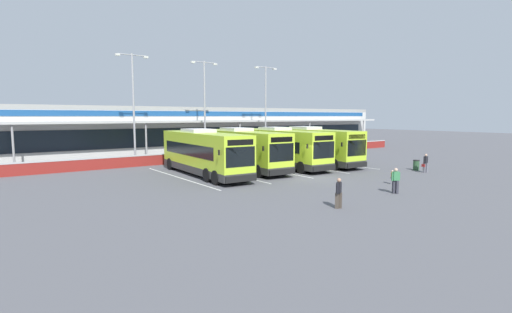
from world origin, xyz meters
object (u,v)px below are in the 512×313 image
Objects in this scene: pedestrian_with_handbag at (425,163)px; lamp_post_west at (133,102)px; lamp_post_centre at (205,103)px; coach_bus_right_centre at (311,146)px; pedestrian_near_bin at (396,180)px; coach_bus_centre at (280,148)px; lamp_post_east at (266,104)px; litter_bin at (416,165)px; pedestrian_in_dark_coat at (339,192)px; coach_bus_leftmost at (204,154)px; pedestrian_child at (392,177)px; coach_bus_left_centre at (242,150)px.

pedestrian_with_handbag is 0.15× the size of lamp_post_west.
lamp_post_centre is (8.22, 0.41, 0.00)m from lamp_post_west.
coach_bus_right_centre is 7.58× the size of pedestrian_with_handbag.
coach_bus_centre is at bearing 80.65° from pedestrian_near_bin.
litter_bin is (2.41, -19.15, -5.82)m from lamp_post_east.
pedestrian_in_dark_coat is at bearing -119.55° from lamp_post_east.
coach_bus_leftmost is at bearing 152.55° from litter_bin.
pedestrian_child is (8.93, -11.62, -1.24)m from coach_bus_leftmost.
lamp_post_centre reaches higher than coach_bus_centre.
lamp_post_west is (-8.35, 24.26, 5.42)m from pedestrian_near_bin.
coach_bus_leftmost is at bearing 114.20° from pedestrian_near_bin.
litter_bin is (10.61, 5.02, -0.41)m from pedestrian_near_bin.
pedestrian_with_handbag is 1.00× the size of pedestrian_near_bin.
lamp_post_west is (-18.29, 20.49, 5.43)m from pedestrian_with_handbag.
pedestrian_in_dark_coat is at bearing -164.77° from pedestrian_with_handbag.
lamp_post_east is (2.03, 10.33, 4.50)m from coach_bus_right_centre.
pedestrian_with_handbag is 7.37m from pedestrian_child.
coach_bus_left_centre is (4.31, 0.78, 0.00)m from coach_bus_leftmost.
coach_bus_leftmost is 12.34m from coach_bus_right_centre.
coach_bus_leftmost is 1.12× the size of lamp_post_west.
pedestrian_with_handbag is 1.74× the size of litter_bin.
pedestrian_near_bin is 11.74m from litter_bin.
lamp_post_centre is at bearing 61.07° from coach_bus_leftmost.
pedestrian_in_dark_coat is 1.74× the size of litter_bin.
coach_bus_leftmost is at bearing -118.93° from lamp_post_centre.
pedestrian_in_dark_coat is at bearing -84.10° from lamp_post_west.
lamp_post_west is at bearing -177.14° from lamp_post_centre.
coach_bus_centre is at bearing 176.03° from coach_bus_right_centre.
pedestrian_with_handbag reaches higher than pedestrian_child.
lamp_post_centre reaches higher than coach_bus_right_centre.
pedestrian_child is at bearing -82.71° from lamp_post_centre.
pedestrian_in_dark_coat is at bearing -102.68° from lamp_post_centre.
lamp_post_west is at bearing 95.90° from pedestrian_in_dark_coat.
coach_bus_left_centre reaches higher than pedestrian_with_handbag.
pedestrian_with_handbag is 0.15× the size of lamp_post_centre.
lamp_post_west reaches higher than pedestrian_near_bin.
coach_bus_right_centre reaches higher than pedestrian_child.
pedestrian_child is at bearing -52.45° from coach_bus_leftmost.
coach_bus_right_centre is at bearing 110.52° from pedestrian_with_handbag.
coach_bus_right_centre is at bearing 116.73° from litter_bin.
lamp_post_east reaches higher than coach_bus_right_centre.
litter_bin is at bearing 25.31° from pedestrian_near_bin.
coach_bus_left_centre is at bearing 75.35° from pedestrian_in_dark_coat.
lamp_post_centre is at bearing 2.86° from lamp_post_west.
coach_bus_left_centre is 1.12× the size of lamp_post_west.
lamp_post_west is at bearing 179.69° from lamp_post_east.
pedestrian_child is at bearing -87.93° from coach_bus_centre.
coach_bus_left_centre reaches higher than pedestrian_near_bin.
pedestrian_near_bin reaches higher than litter_bin.
pedestrian_with_handbag is 1.00× the size of pedestrian_in_dark_coat.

